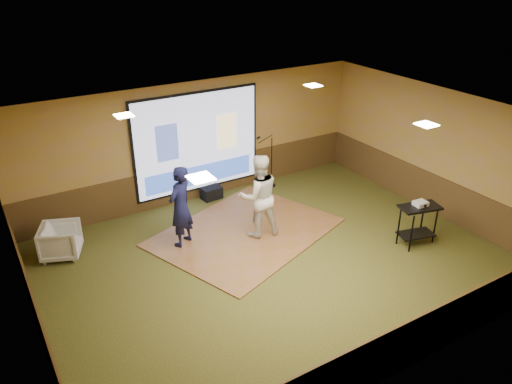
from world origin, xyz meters
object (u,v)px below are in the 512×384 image
projector_screen (198,143)px  dance_floor (245,232)px  player_right (259,196)px  player_left (181,206)px  av_table (418,218)px  banquet_chair (61,241)px  duffel_bag (211,193)px  projector (421,203)px  mic_stand (270,169)px

projector_screen → dance_floor: 2.60m
dance_floor → player_right: 1.00m
projector_screen → player_left: size_ratio=1.85×
av_table → banquet_chair: bearing=152.5°
av_table → duffel_bag: 5.10m
player_left → duffel_bag: (1.53, 1.67, -0.77)m
player_left → player_right: 1.68m
projector → banquet_chair: projector is taller
player_left → duffel_bag: bearing=-164.1°
player_right → banquet_chair: size_ratio=2.43×
banquet_chair → duffel_bag: size_ratio=1.54×
dance_floor → av_table: (2.92, -2.29, 0.61)m
projector_screen → dance_floor: bearing=-87.6°
player_left → player_right: player_right is taller
projector_screen → duffel_bag: (0.21, -0.21, -1.32)m
duffel_bag → banquet_chair: bearing=-168.6°
player_left → mic_stand: size_ratio=1.21×
player_left → av_table: (4.33, -2.57, -0.30)m
player_left → mic_stand: 3.56m
player_left → mic_stand: player_left is taller
player_left → mic_stand: (3.19, 1.52, -0.43)m
dance_floor → player_left: bearing=169.0°
av_table → banquet_chair: 7.50m
player_left → banquet_chair: size_ratio=2.31×
projector_screen → banquet_chair: (-3.63, -0.98, -1.12)m
player_right → projector: 3.42m
projector → duffel_bag: size_ratio=0.55×
player_right → mic_stand: (1.59, 2.03, -0.47)m
dance_floor → mic_stand: mic_stand is taller
player_right → mic_stand: 2.62m
av_table → dance_floor: bearing=141.9°
player_left → dance_floor: bearing=137.3°
dance_floor → banquet_chair: banquet_chair is taller
dance_floor → duffel_bag: bearing=86.3°
projector_screen → dance_floor: projector_screen is taller
player_left → player_right: size_ratio=0.95×
player_left → banquet_chair: player_left is taller
player_left → projector: (4.35, -2.54, 0.02)m
duffel_bag → av_table: bearing=-56.5°
dance_floor → av_table: av_table is taller
projector_screen → mic_stand: projector_screen is taller
projector_screen → dance_floor: size_ratio=0.86×
projector → mic_stand: (-1.16, 4.06, -0.45)m
dance_floor → projector_screen: bearing=92.4°
projector_screen → projector: size_ratio=12.08×
projector_screen → duffel_bag: size_ratio=6.62×
projector → player_right: bearing=147.9°
av_table → player_left: bearing=149.3°
av_table → mic_stand: (-1.13, 4.09, -0.13)m
av_table → projector: bearing=41.3°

